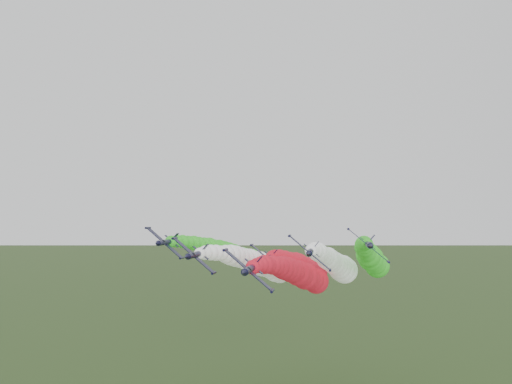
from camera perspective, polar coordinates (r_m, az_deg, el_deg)
jet_lead at (r=114.06m, az=5.09°, el=-9.38°), size 13.83×72.08×15.16m
jet_inner_left at (r=124.10m, az=0.42°, el=-8.28°), size 13.70×71.95×15.03m
jet_inner_right at (r=130.02m, az=9.08°, el=-8.13°), size 14.33×72.57×15.66m
jet_outer_left at (r=137.64m, az=-2.13°, el=-7.36°), size 13.81×72.05×15.13m
jet_outer_right at (r=132.56m, az=13.05°, el=-7.38°), size 14.11×72.36×15.44m
jet_trail at (r=145.37m, az=5.65°, el=-8.54°), size 14.26×72.51×15.59m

